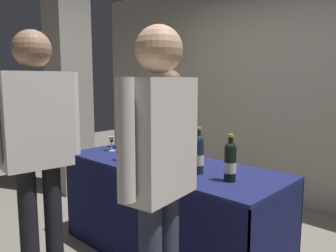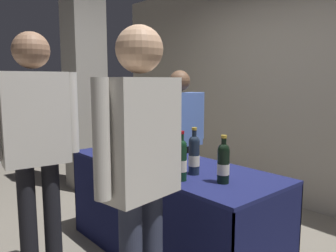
{
  "view_description": "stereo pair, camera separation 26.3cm",
  "coord_description": "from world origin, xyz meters",
  "px_view_note": "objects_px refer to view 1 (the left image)",
  "views": [
    {
      "loc": [
        1.79,
        -1.9,
        1.46
      ],
      "look_at": [
        0.0,
        0.0,
        1.09
      ],
      "focal_mm": 35.65,
      "sensor_mm": 36.0,
      "label": 1
    },
    {
      "loc": [
        1.98,
        -1.71,
        1.46
      ],
      "look_at": [
        0.0,
        0.0,
        1.09
      ],
      "focal_mm": 35.65,
      "sensor_mm": 36.0,
      "label": 2
    }
  ],
  "objects_px": {
    "concrete_pillar": "(68,67)",
    "wine_glass_near_vendor": "(129,137)",
    "featured_wine_bottle": "(128,143)",
    "flower_vase": "(161,145)",
    "tasting_table": "(168,192)",
    "display_bottle_0": "(188,159)",
    "wine_glass_mid": "(156,157)",
    "taster_foreground_right": "(159,162)",
    "wine_glass_near_taster": "(111,140)",
    "vendor_presenter": "(171,130)"
  },
  "relations": [
    {
      "from": "wine_glass_near_taster",
      "to": "taster_foreground_right",
      "type": "bearing_deg",
      "value": -27.73
    },
    {
      "from": "concrete_pillar",
      "to": "featured_wine_bottle",
      "type": "xyz_separation_m",
      "value": [
        1.81,
        -0.54,
        -0.67
      ]
    },
    {
      "from": "vendor_presenter",
      "to": "tasting_table",
      "type": "bearing_deg",
      "value": 48.99
    },
    {
      "from": "taster_foreground_right",
      "to": "wine_glass_near_taster",
      "type": "bearing_deg",
      "value": 53.76
    },
    {
      "from": "wine_glass_near_taster",
      "to": "vendor_presenter",
      "type": "distance_m",
      "value": 0.68
    },
    {
      "from": "featured_wine_bottle",
      "to": "display_bottle_0",
      "type": "height_order",
      "value": "featured_wine_bottle"
    },
    {
      "from": "concrete_pillar",
      "to": "tasting_table",
      "type": "distance_m",
      "value": 2.38
    },
    {
      "from": "featured_wine_bottle",
      "to": "wine_glass_near_taster",
      "type": "relative_size",
      "value": 2.61
    },
    {
      "from": "vendor_presenter",
      "to": "wine_glass_near_vendor",
      "type": "bearing_deg",
      "value": -22.61
    },
    {
      "from": "display_bottle_0",
      "to": "taster_foreground_right",
      "type": "bearing_deg",
      "value": -66.59
    },
    {
      "from": "wine_glass_mid",
      "to": "wine_glass_near_taster",
      "type": "relative_size",
      "value": 0.97
    },
    {
      "from": "display_bottle_0",
      "to": "vendor_presenter",
      "type": "distance_m",
      "value": 1.3
    },
    {
      "from": "featured_wine_bottle",
      "to": "wine_glass_near_vendor",
      "type": "xyz_separation_m",
      "value": [
        -0.49,
        0.43,
        -0.07
      ]
    },
    {
      "from": "tasting_table",
      "to": "taster_foreground_right",
      "type": "bearing_deg",
      "value": -49.35
    },
    {
      "from": "featured_wine_bottle",
      "to": "wine_glass_near_vendor",
      "type": "distance_m",
      "value": 0.66
    },
    {
      "from": "tasting_table",
      "to": "vendor_presenter",
      "type": "bearing_deg",
      "value": 130.84
    },
    {
      "from": "vendor_presenter",
      "to": "wine_glass_mid",
      "type": "bearing_deg",
      "value": 44.36
    },
    {
      "from": "concrete_pillar",
      "to": "wine_glass_near_vendor",
      "type": "distance_m",
      "value": 1.51
    },
    {
      "from": "wine_glass_near_taster",
      "to": "vendor_presenter",
      "type": "bearing_deg",
      "value": 76.57
    },
    {
      "from": "wine_glass_mid",
      "to": "taster_foreground_right",
      "type": "distance_m",
      "value": 0.77
    },
    {
      "from": "wine_glass_near_taster",
      "to": "wine_glass_near_vendor",
      "type": "bearing_deg",
      "value": 104.23
    },
    {
      "from": "featured_wine_bottle",
      "to": "wine_glass_near_taster",
      "type": "height_order",
      "value": "featured_wine_bottle"
    },
    {
      "from": "wine_glass_near_taster",
      "to": "flower_vase",
      "type": "xyz_separation_m",
      "value": [
        0.62,
        0.03,
        0.03
      ]
    },
    {
      "from": "tasting_table",
      "to": "featured_wine_bottle",
      "type": "relative_size",
      "value": 5.36
    },
    {
      "from": "concrete_pillar",
      "to": "display_bottle_0",
      "type": "xyz_separation_m",
      "value": [
        2.51,
        -0.6,
        -0.68
      ]
    },
    {
      "from": "tasting_table",
      "to": "flower_vase",
      "type": "height_order",
      "value": "flower_vase"
    },
    {
      "from": "wine_glass_near_taster",
      "to": "vendor_presenter",
      "type": "relative_size",
      "value": 0.09
    },
    {
      "from": "display_bottle_0",
      "to": "featured_wine_bottle",
      "type": "bearing_deg",
      "value": 175.27
    },
    {
      "from": "featured_wine_bottle",
      "to": "taster_foreground_right",
      "type": "distance_m",
      "value": 1.06
    },
    {
      "from": "tasting_table",
      "to": "display_bottle_0",
      "type": "distance_m",
      "value": 0.61
    },
    {
      "from": "featured_wine_bottle",
      "to": "flower_vase",
      "type": "height_order",
      "value": "flower_vase"
    },
    {
      "from": "flower_vase",
      "to": "taster_foreground_right",
      "type": "height_order",
      "value": "taster_foreground_right"
    },
    {
      "from": "display_bottle_0",
      "to": "taster_foreground_right",
      "type": "relative_size",
      "value": 0.19
    },
    {
      "from": "flower_vase",
      "to": "wine_glass_near_vendor",
      "type": "bearing_deg",
      "value": 160.64
    },
    {
      "from": "wine_glass_near_vendor",
      "to": "taster_foreground_right",
      "type": "distance_m",
      "value": 1.71
    },
    {
      "from": "tasting_table",
      "to": "vendor_presenter",
      "type": "distance_m",
      "value": 0.92
    },
    {
      "from": "featured_wine_bottle",
      "to": "tasting_table",
      "type": "bearing_deg",
      "value": 33.16
    },
    {
      "from": "tasting_table",
      "to": "wine_glass_mid",
      "type": "bearing_deg",
      "value": -71.93
    },
    {
      "from": "wine_glass_mid",
      "to": "concrete_pillar",
      "type": "bearing_deg",
      "value": 165.36
    },
    {
      "from": "display_bottle_0",
      "to": "taster_foreground_right",
      "type": "distance_m",
      "value": 0.54
    },
    {
      "from": "wine_glass_near_vendor",
      "to": "flower_vase",
      "type": "distance_m",
      "value": 0.74
    },
    {
      "from": "wine_glass_near_vendor",
      "to": "taster_foreground_right",
      "type": "relative_size",
      "value": 0.07
    },
    {
      "from": "display_bottle_0",
      "to": "wine_glass_mid",
      "type": "bearing_deg",
      "value": 174.32
    },
    {
      "from": "display_bottle_0",
      "to": "wine_glass_near_vendor",
      "type": "bearing_deg",
      "value": 157.58
    },
    {
      "from": "tasting_table",
      "to": "flower_vase",
      "type": "relative_size",
      "value": 4.9
    },
    {
      "from": "concrete_pillar",
      "to": "flower_vase",
      "type": "distance_m",
      "value": 2.16
    },
    {
      "from": "featured_wine_bottle",
      "to": "wine_glass_mid",
      "type": "xyz_separation_m",
      "value": [
        0.35,
        -0.02,
        -0.06
      ]
    },
    {
      "from": "wine_glass_near_vendor",
      "to": "flower_vase",
      "type": "relative_size",
      "value": 0.32
    },
    {
      "from": "concrete_pillar",
      "to": "vendor_presenter",
      "type": "distance_m",
      "value": 1.71
    },
    {
      "from": "wine_glass_near_vendor",
      "to": "featured_wine_bottle",
      "type": "bearing_deg",
      "value": -41.12
    }
  ]
}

